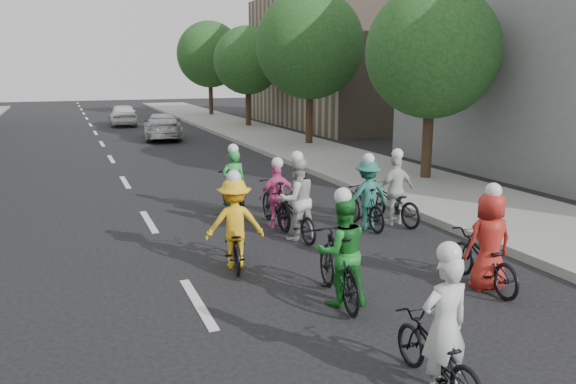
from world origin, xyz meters
TOP-DOWN VIEW (x-y plane):
  - ground at (0.00, 0.00)m, footprint 120.00×120.00m
  - sidewalk_right at (8.00, 10.00)m, footprint 4.00×80.00m
  - curb_right at (6.05, 10.00)m, footprint 0.18×80.00m
  - bldg_se at (16.00, 24.00)m, footprint 10.00×14.00m
  - tree_r_0 at (8.80, 6.60)m, footprint 4.00×4.00m
  - tree_r_1 at (8.80, 15.60)m, footprint 4.80×4.80m
  - tree_r_2 at (8.80, 24.60)m, footprint 4.00×4.00m
  - tree_r_3 at (8.80, 33.60)m, footprint 4.80×4.80m
  - cyclist_0 at (1.91, -3.30)m, footprint 0.58×1.56m
  - cyclist_1 at (2.01, -0.75)m, footprint 0.88×1.92m
  - cyclist_2 at (1.00, 1.38)m, footprint 1.14×1.72m
  - cyclist_3 at (2.61, 3.51)m, footprint 0.85×1.80m
  - cyclist_4 at (4.45, -1.11)m, footprint 0.83×1.78m
  - cyclist_5 at (2.04, 4.97)m, footprint 0.58×1.79m
  - cyclist_6 at (2.66, 2.52)m, footprint 0.88×1.77m
  - cyclist_7 at (4.39, 2.63)m, footprint 1.02×1.61m
  - cyclist_8 at (5.20, 2.78)m, footprint 0.97×1.87m
  - follow_car_lead at (3.04, 20.82)m, footprint 2.42×4.69m
  - follow_car_trail at (1.93, 28.89)m, footprint 1.84×4.08m

SIDE VIEW (x-z plane):
  - ground at x=0.00m, z-range 0.00..0.00m
  - sidewalk_right at x=8.00m, z-range 0.00..0.15m
  - curb_right at x=6.05m, z-range 0.00..0.18m
  - cyclist_0 at x=1.91m, z-range -0.31..1.42m
  - cyclist_8 at x=5.20m, z-range -0.27..1.47m
  - cyclist_4 at x=4.45m, z-range -0.27..1.48m
  - cyclist_3 at x=2.61m, z-range -0.19..1.40m
  - cyclist_5 at x=2.04m, z-range -0.25..1.49m
  - cyclist_2 at x=1.00m, z-range -0.23..1.53m
  - follow_car_lead at x=3.04m, z-range 0.00..1.30m
  - cyclist_7 at x=4.39m, z-range -0.19..1.51m
  - cyclist_6 at x=2.66m, z-range -0.27..1.59m
  - follow_car_trail at x=1.93m, z-range 0.00..1.36m
  - cyclist_1 at x=2.01m, z-range -0.22..1.58m
  - tree_r_0 at x=8.80m, z-range 0.98..6.95m
  - tree_r_2 at x=8.80m, z-range 0.98..6.95m
  - bldg_se at x=16.00m, z-range 0.00..8.00m
  - tree_r_1 at x=8.80m, z-range 1.05..7.98m
  - tree_r_3 at x=8.80m, z-range 1.05..7.98m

